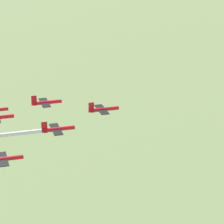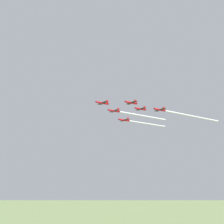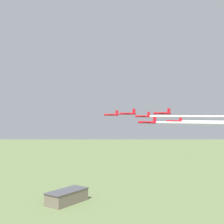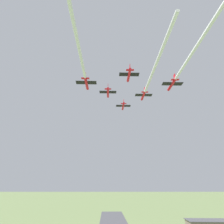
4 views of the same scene
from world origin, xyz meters
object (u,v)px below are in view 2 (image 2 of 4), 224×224
jet_2 (114,111)px  jet_5 (124,120)px  jet_1 (131,103)px  jet_3 (160,110)px  jet_0 (103,103)px  jet_4 (141,109)px

jet_2 → jet_5: jet_2 is taller
jet_1 → jet_5: bearing=-29.5°
jet_3 → jet_0: bearing=59.5°
jet_4 → jet_5: size_ratio=1.00×
jet_1 → jet_2: size_ratio=1.00×
jet_2 → jet_4: (-7.15, -14.27, 1.52)m
jet_1 → jet_5: (25.14, -12.09, -3.74)m
jet_1 → jet_3: (-7.15, -14.27, -3.67)m
jet_4 → jet_2: bearing=59.5°
jet_0 → jet_3: size_ratio=1.00×
jet_2 → jet_3: (-23.29, -15.35, -2.35)m
jet_1 → jet_2: (16.14, 1.09, -1.33)m
jet_0 → jet_4: (1.85, -27.45, 0.73)m
jet_4 → jet_5: 16.65m
jet_3 → jet_5: bearing=0.0°
jet_2 → jet_3: size_ratio=1.00×
jet_1 → jet_3: size_ratio=1.00×
jet_3 → jet_1: bearing=59.5°
jet_0 → jet_1: jet_1 is taller
jet_0 → jet_4: size_ratio=1.00×
jet_2 → jet_3: 28.00m
jet_0 → jet_2: size_ratio=1.00×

